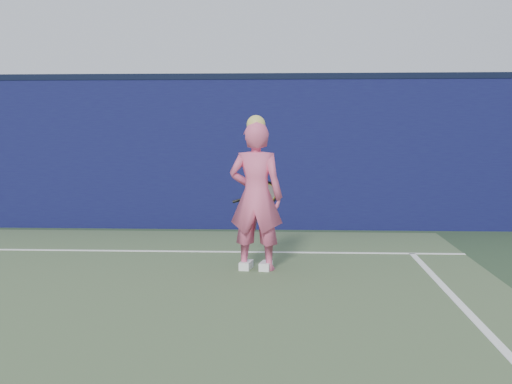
{
  "coord_description": "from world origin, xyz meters",
  "views": [
    {
      "loc": [
        3.24,
        -5.52,
        1.64
      ],
      "look_at": [
        2.77,
        2.81,
        0.93
      ],
      "focal_mm": 50.0,
      "sensor_mm": 36.0,
      "label": 1
    }
  ],
  "objects": [
    {
      "name": "backstop_wall",
      "position": [
        0.0,
        6.5,
        1.25
      ],
      "size": [
        24.0,
        0.4,
        2.5
      ],
      "primitive_type": "cube",
      "color": "#0D0E3C",
      "rests_on": "ground"
    },
    {
      "name": "wall_cap",
      "position": [
        0.0,
        6.5,
        2.55
      ],
      "size": [
        24.0,
        0.42,
        0.1
      ],
      "primitive_type": "cube",
      "color": "black",
      "rests_on": "backstop_wall"
    },
    {
      "name": "player",
      "position": [
        2.77,
        2.81,
        0.88
      ],
      "size": [
        0.69,
        0.51,
        1.83
      ],
      "rotation": [
        0.0,
        0.0,
        2.99
      ],
      "color": "#DC557E",
      "rests_on": "ground"
    },
    {
      "name": "racket",
      "position": [
        2.84,
        3.25,
        0.87
      ],
      "size": [
        0.58,
        0.13,
        0.31
      ],
      "rotation": [
        0.0,
        0.0,
        -0.16
      ],
      "color": "black",
      "rests_on": "ground"
    }
  ]
}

